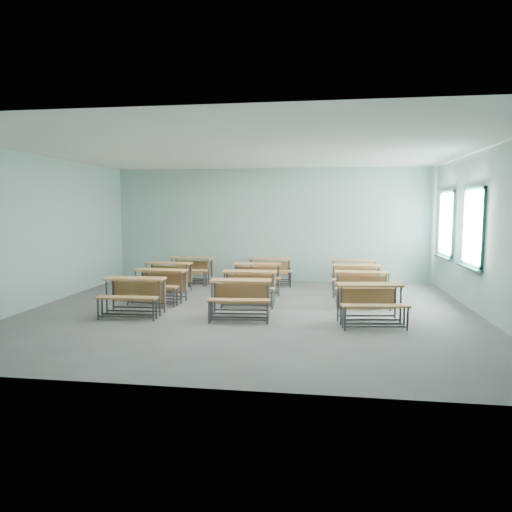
# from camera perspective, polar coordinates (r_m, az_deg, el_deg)

# --- Properties ---
(room) EXTENTS (9.04, 8.04, 3.24)m
(room) POSITION_cam_1_polar(r_m,az_deg,el_deg) (9.10, -0.31, 2.98)
(room) COLOR slate
(room) RESTS_ON ground
(desk_unit_r0c0) EXTENTS (1.19, 0.83, 0.72)m
(desk_unit_r0c0) POSITION_cam_1_polar(r_m,az_deg,el_deg) (9.19, -15.03, -4.19)
(desk_unit_r0c0) COLOR #A8713C
(desk_unit_r0c0) RESTS_ON ground
(desk_unit_r0c1) EXTENTS (1.22, 0.87, 0.72)m
(desk_unit_r0c1) POSITION_cam_1_polar(r_m,az_deg,el_deg) (8.65, -1.98, -4.62)
(desk_unit_r0c1) COLOR #A8713C
(desk_unit_r0c1) RESTS_ON ground
(desk_unit_r0c2) EXTENTS (1.25, 0.93, 0.72)m
(desk_unit_r0c2) POSITION_cam_1_polar(r_m,az_deg,el_deg) (8.43, 14.09, -5.08)
(desk_unit_r0c2) COLOR #A8713C
(desk_unit_r0c2) RESTS_ON ground
(desk_unit_r1c0) EXTENTS (1.21, 0.86, 0.72)m
(desk_unit_r1c0) POSITION_cam_1_polar(r_m,az_deg,el_deg) (10.31, -12.04, -3.01)
(desk_unit_r1c0) COLOR #A8713C
(desk_unit_r1c0) RESTS_ON ground
(desk_unit_r1c1) EXTENTS (1.18, 0.82, 0.72)m
(desk_unit_r1c1) POSITION_cam_1_polar(r_m,az_deg,el_deg) (9.85, -0.86, -3.30)
(desk_unit_r1c1) COLOR #A8713C
(desk_unit_r1c1) RESTS_ON ground
(desk_unit_r1c2) EXTENTS (1.16, 0.78, 0.72)m
(desk_unit_r1c2) POSITION_cam_1_polar(r_m,az_deg,el_deg) (10.00, 13.15, -3.32)
(desk_unit_r1c2) COLOR #A8713C
(desk_unit_r1c2) RESTS_ON ground
(desk_unit_r2c0) EXTENTS (1.19, 0.83, 0.72)m
(desk_unit_r2c0) POSITION_cam_1_polar(r_m,az_deg,el_deg) (11.58, -11.03, -2.02)
(desk_unit_r2c0) COLOR #A8713C
(desk_unit_r2c0) RESTS_ON ground
(desk_unit_r2c1) EXTENTS (1.23, 0.90, 0.72)m
(desk_unit_r2c1) POSITION_cam_1_polar(r_m,az_deg,el_deg) (11.21, 0.13, -2.17)
(desk_unit_r2c1) COLOR #A8713C
(desk_unit_r2c1) RESTS_ON ground
(desk_unit_r2c2) EXTENTS (1.17, 0.79, 0.72)m
(desk_unit_r2c2) POSITION_cam_1_polar(r_m,az_deg,el_deg) (11.16, 12.41, -2.35)
(desk_unit_r2c2) COLOR #A8713C
(desk_unit_r2c2) RESTS_ON ground
(desk_unit_r3c0) EXTENTS (1.20, 0.85, 0.72)m
(desk_unit_r3c0) POSITION_cam_1_polar(r_m,az_deg,el_deg) (12.69, -8.16, -1.27)
(desk_unit_r3c0) COLOR #A8713C
(desk_unit_r3c0) RESTS_ON ground
(desk_unit_r3c1) EXTENTS (1.25, 0.92, 0.72)m
(desk_unit_r3c1) POSITION_cam_1_polar(r_m,az_deg,el_deg) (12.41, 1.78, -1.37)
(desk_unit_r3c1) COLOR #A8713C
(desk_unit_r3c1) RESTS_ON ground
(desk_unit_r3c2) EXTENTS (1.20, 0.85, 0.72)m
(desk_unit_r3c2) POSITION_cam_1_polar(r_m,az_deg,el_deg) (12.19, 12.15, -1.64)
(desk_unit_r3c2) COLOR #A8713C
(desk_unit_r3c2) RESTS_ON ground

